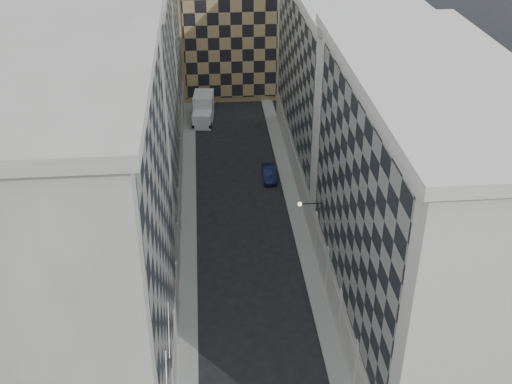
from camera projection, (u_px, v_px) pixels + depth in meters
sidewalk_west at (189, 231)px, 60.14m from camera, size 1.50×100.00×0.15m
sidewalk_east at (299, 225)px, 60.92m from camera, size 1.50×100.00×0.15m
bldg_left_a at (80, 250)px, 37.45m from camera, size 10.80×22.80×23.70m
bldg_left_b at (118, 109)px, 56.57m from camera, size 10.80×22.80×22.70m
bldg_left_c at (137, 39)px, 75.69m from camera, size 10.80×22.80×21.70m
bldg_right_a at (419, 217)px, 43.26m from camera, size 10.80×26.80×20.70m
bldg_right_b at (340, 81)px, 66.66m from camera, size 10.80×28.80×19.70m
tan_block at (239, 19)px, 88.41m from camera, size 16.80×14.80×18.80m
flagpoles_left at (168, 355)px, 35.48m from camera, size 0.10×6.33×2.33m
bracket_lamp at (302, 204)px, 52.59m from camera, size 1.98×0.36×0.36m
box_truck at (203, 110)px, 81.37m from camera, size 2.98×6.15×3.26m
dark_car at (269, 173)px, 68.59m from camera, size 1.48×3.99×1.30m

